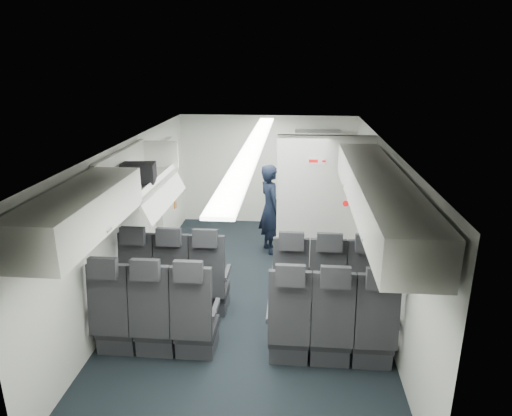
% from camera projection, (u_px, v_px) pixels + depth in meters
% --- Properties ---
extents(cabin_shell, '(3.41, 6.01, 2.16)m').
position_uv_depth(cabin_shell, '(253.00, 219.00, 6.14)').
color(cabin_shell, black).
rests_on(cabin_shell, ground).
extents(seat_row_front, '(3.33, 0.56, 1.24)m').
position_uv_depth(seat_row_front, '(250.00, 286.00, 5.86)').
color(seat_row_front, black).
rests_on(seat_row_front, cabin_shell).
extents(seat_row_mid, '(3.33, 0.56, 1.24)m').
position_uv_depth(seat_row_mid, '(242.00, 325.00, 5.01)').
color(seat_row_mid, black).
rests_on(seat_row_mid, cabin_shell).
extents(overhead_bin_left_rear, '(0.53, 1.80, 0.40)m').
position_uv_depth(overhead_bin_left_rear, '(79.00, 212.00, 4.13)').
color(overhead_bin_left_rear, white).
rests_on(overhead_bin_left_rear, cabin_shell).
extents(overhead_bin_left_front_open, '(0.64, 1.70, 0.72)m').
position_uv_depth(overhead_bin_left_front_open, '(139.00, 177.00, 5.83)').
color(overhead_bin_left_front_open, '#9E9E93').
rests_on(overhead_bin_left_front_open, cabin_shell).
extents(overhead_bin_right_rear, '(0.53, 1.80, 0.40)m').
position_uv_depth(overhead_bin_right_rear, '(395.00, 222.00, 3.90)').
color(overhead_bin_right_rear, white).
rests_on(overhead_bin_right_rear, cabin_shell).
extents(overhead_bin_right_front, '(0.53, 1.70, 0.40)m').
position_uv_depth(overhead_bin_right_front, '(366.00, 173.00, 5.55)').
color(overhead_bin_right_front, white).
rests_on(overhead_bin_right_front, cabin_shell).
extents(bulkhead_partition, '(1.40, 0.15, 2.13)m').
position_uv_depth(bulkhead_partition, '(323.00, 206.00, 6.83)').
color(bulkhead_partition, silver).
rests_on(bulkhead_partition, cabin_shell).
extents(galley_unit, '(0.85, 0.52, 1.90)m').
position_uv_depth(galley_unit, '(316.00, 181.00, 8.69)').
color(galley_unit, '#939399').
rests_on(galley_unit, cabin_shell).
extents(boarding_door, '(0.12, 1.27, 1.86)m').
position_uv_depth(boarding_door, '(166.00, 195.00, 7.79)').
color(boarding_door, silver).
rests_on(boarding_door, cabin_shell).
extents(flight_attendant, '(0.57, 0.66, 1.53)m').
position_uv_depth(flight_attendant, '(270.00, 209.00, 7.69)').
color(flight_attendant, black).
rests_on(flight_attendant, ground).
extents(carry_on_bag, '(0.44, 0.33, 0.24)m').
position_uv_depth(carry_on_bag, '(139.00, 173.00, 5.67)').
color(carry_on_bag, black).
rests_on(carry_on_bag, overhead_bin_left_front_open).
extents(papers, '(0.19, 0.06, 0.13)m').
position_uv_depth(papers, '(282.00, 194.00, 7.54)').
color(papers, white).
rests_on(papers, flight_attendant).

